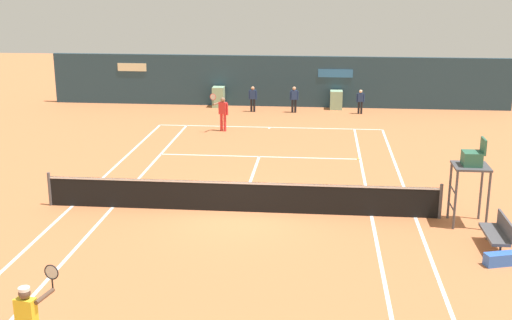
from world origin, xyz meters
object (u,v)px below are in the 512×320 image
object	(u,v)px
tennis_ball_by_sideline	(277,189)
player_on_baseline	(223,111)
equipment_bag	(504,259)
tennis_ball_near_service_line	(358,159)
ball_kid_centre_post	(294,98)
ball_kid_left_post	(253,97)
player_near_side	(28,318)
ball_kid_right_post	(360,100)
player_bench	(499,231)
umpire_chair	(472,166)

from	to	relation	value
tennis_ball_by_sideline	player_on_baseline	bearing A→B (deg)	110.08
equipment_bag	tennis_ball_near_service_line	bearing A→B (deg)	108.29
ball_kid_centre_post	ball_kid_left_post	xyz separation A→B (m)	(-2.17, 0.00, -0.01)
tennis_ball_by_sideline	ball_kid_left_post	bearing A→B (deg)	99.40
player_near_side	ball_kid_right_post	size ratio (longest dim) A/B	1.44
player_near_side	tennis_ball_by_sideline	bearing A→B (deg)	81.48
player_on_baseline	ball_kid_left_post	size ratio (longest dim) A/B	1.35
player_bench	ball_kid_right_post	xyz separation A→B (m)	(-2.70, 17.53, 0.22)
player_on_baseline	player_near_side	distance (m)	19.37
umpire_chair	ball_kid_centre_post	size ratio (longest dim) A/B	1.88
equipment_bag	tennis_ball_near_service_line	distance (m)	10.05
player_bench	player_near_side	bearing A→B (deg)	122.75
player_near_side	player_bench	bearing A→B (deg)	43.60
ball_kid_left_post	ball_kid_centre_post	bearing A→B (deg)	-178.72
ball_kid_left_post	player_near_side	bearing A→B (deg)	87.28
player_near_side	tennis_ball_near_service_line	xyz separation A→B (m)	(6.75, 14.98, -0.93)
equipment_bag	ball_kid_left_post	bearing A→B (deg)	113.96
player_near_side	ball_kid_centre_post	size ratio (longest dim) A/B	1.33
player_bench	ball_kid_left_post	world-z (taller)	ball_kid_left_post
player_bench	player_on_baseline	bearing A→B (deg)	35.50
ball_kid_centre_post	ball_kid_right_post	distance (m)	3.44
ball_kid_centre_post	tennis_ball_near_service_line	bearing A→B (deg)	96.64
player_on_baseline	ball_kid_right_post	size ratio (longest dim) A/B	1.44
ball_kid_centre_post	player_bench	bearing A→B (deg)	97.96
player_near_side	tennis_ball_by_sideline	xyz separation A→B (m)	(3.84, 10.92, -0.93)
equipment_bag	player_near_side	bearing A→B (deg)	-151.23
player_near_side	ball_kid_right_post	distance (m)	25.03
umpire_chair	player_on_baseline	xyz separation A→B (m)	(-8.81, 11.11, -0.82)
ball_kid_centre_post	tennis_ball_by_sideline	bearing A→B (deg)	78.65
player_on_baseline	tennis_ball_by_sideline	size ratio (longest dim) A/B	26.77
ball_kid_left_post	ball_kid_right_post	bearing A→B (deg)	-178.72
equipment_bag	tennis_ball_by_sideline	size ratio (longest dim) A/B	14.32
player_on_baseline	tennis_ball_near_service_line	distance (m)	7.48
ball_kid_centre_post	player_near_side	bearing A→B (deg)	69.57
equipment_bag	ball_kid_right_post	size ratio (longest dim) A/B	0.77
umpire_chair	player_near_side	xyz separation A→B (m)	(-9.56, -8.25, -0.80)
player_near_side	umpire_chair	bearing A→B (deg)	51.64
player_near_side	ball_kid_left_post	bearing A→B (deg)	96.84
player_bench	tennis_ball_near_service_line	world-z (taller)	player_bench
equipment_bag	ball_kid_centre_post	world-z (taller)	ball_kid_centre_post
ball_kid_right_post	tennis_ball_by_sideline	bearing A→B (deg)	74.36
umpire_chair	tennis_ball_near_service_line	xyz separation A→B (m)	(-2.81, 6.73, -1.73)
tennis_ball_by_sideline	ball_kid_centre_post	bearing A→B (deg)	89.96
player_on_baseline	umpire_chair	bearing A→B (deg)	147.89
ball_kid_centre_post	tennis_ball_by_sideline	xyz separation A→B (m)	(-0.01, -13.04, -0.76)
tennis_ball_near_service_line	player_on_baseline	bearing A→B (deg)	143.92
player_bench	player_on_baseline	distance (m)	15.90
umpire_chair	ball_kid_right_post	xyz separation A→B (m)	(-2.28, 15.70, -1.03)
equipment_bag	player_on_baseline	size ratio (longest dim) A/B	0.54
umpire_chair	tennis_ball_by_sideline	size ratio (longest dim) A/B	37.95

